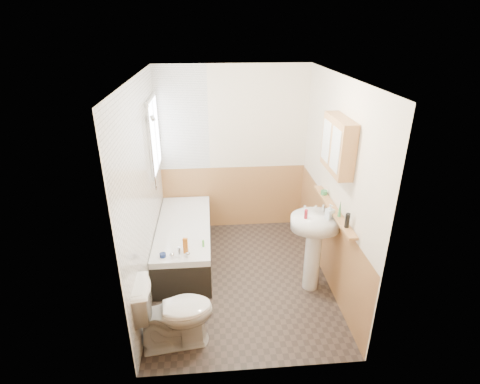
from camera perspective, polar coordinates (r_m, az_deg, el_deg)
The scene contains 26 objects.
floor at distance 4.96m, azimuth 0.15°, elevation -12.92°, with size 2.80×2.80×0.00m, color #2F2621.
ceiling at distance 3.96m, azimuth 0.19°, elevation 17.10°, with size 2.80×2.80×0.00m, color white.
wall_back at distance 5.62m, azimuth -1.09°, elevation 6.26°, with size 2.20×0.02×2.50m, color #F6E7CB.
wall_front at distance 3.09m, azimuth 2.49°, elevation -10.38°, with size 2.20×0.02×2.50m, color #F6E7CB.
wall_left at distance 4.36m, azimuth -14.51°, elevation -0.14°, with size 0.02×2.80×2.50m, color #F6E7CB.
wall_right at distance 4.54m, azimuth 14.28°, elevation 0.86°, with size 0.02×2.80×2.50m, color #F6E7CB.
wainscot_right at distance 4.87m, azimuth 13.12°, elevation -7.25°, with size 0.01×2.80×1.00m, color #B8814B.
wainscot_front at distance 3.58m, azimuth 2.21°, elevation -20.05°, with size 2.20×0.01×1.00m, color #B8814B.
wainscot_back at distance 5.88m, azimuth -1.02°, elevation -0.76°, with size 2.20×0.01×1.00m, color #B8814B.
tile_cladding_left at distance 4.36m, azimuth -14.23°, elevation -0.13°, with size 0.01×2.80×2.50m, color white.
tile_return_back at distance 5.46m, azimuth -8.87°, elevation 10.89°, with size 0.75×0.01×1.50m, color white.
window at distance 5.10m, azimuth -12.89°, elevation 8.44°, with size 0.03×0.79×0.99m.
bathtub at distance 5.21m, azimuth -8.43°, elevation -7.41°, with size 0.70×1.73×0.68m.
shower_riser at distance 4.67m, azimuth -13.29°, elevation 7.64°, with size 0.10×0.07×1.11m.
toilet at distance 3.95m, azimuth -10.11°, elevation -17.62°, with size 0.44×0.80×0.78m, color white.
sink at distance 4.50m, azimuth 11.25°, elevation -6.85°, with size 0.58×0.47×1.12m.
pine_shelf at distance 4.41m, azimuth 14.03°, elevation -2.59°, with size 0.10×1.30×0.03m, color #B8814B.
medicine_cabinet at distance 4.12m, azimuth 14.70°, elevation 6.93°, with size 0.17×0.65×0.59m.
foam_can at distance 4.01m, azimuth 16.04°, elevation -4.19°, with size 0.05×0.05×0.16m, color black.
green_bottle at distance 4.19m, azimuth 14.99°, elevation -2.43°, with size 0.04×0.04×0.20m, color #388447.
black_jar at distance 4.71m, azimuth 12.70°, elevation -0.07°, with size 0.08×0.08×0.05m, color #388447.
soap_bottle at distance 4.32m, azimuth 13.47°, elevation -3.47°, with size 0.08×0.18×0.08m, color silver.
clear_bottle at distance 4.26m, azimuth 10.02°, elevation -3.33°, with size 0.04×0.04×0.11m, color maroon.
blue_gel at distance 4.44m, azimuth -8.30°, elevation -8.11°, with size 0.05×0.03×0.20m, color orange.
cream_jar at distance 4.46m, azimuth -11.68°, elevation -9.40°, with size 0.07×0.07×0.05m, color navy.
orange_bottle at distance 4.56m, azimuth -5.62°, elevation -7.82°, with size 0.03×0.03×0.09m, color #59C647.
Camera 1 is at (-0.34, -3.92, 3.02)m, focal length 28.00 mm.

